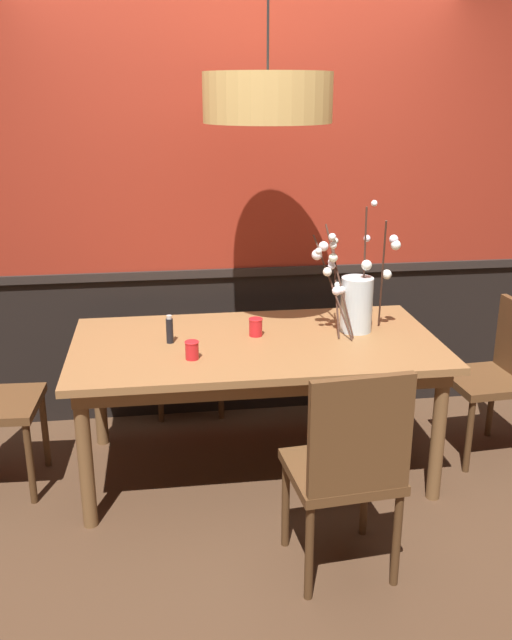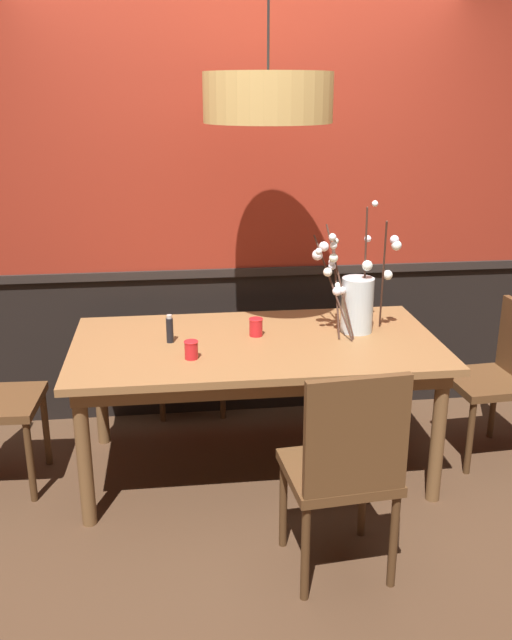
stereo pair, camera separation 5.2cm
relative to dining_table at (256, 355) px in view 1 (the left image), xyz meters
The scene contains 11 objects.
ground_plane 0.67m from the dining_table, ahead, with size 24.00×24.00×0.00m, color #4C3321.
back_wall 1.02m from the dining_table, 90.00° to the left, with size 4.56×0.14×2.63m.
dining_table is the anchor object (origin of this frame).
chair_head_east_end 1.37m from the dining_table, ahead, with size 0.42×0.44×0.88m.
chair_near_side_right 0.97m from the dining_table, 74.81° to the right, with size 0.47×0.46×0.97m.
chair_far_side_left 0.96m from the dining_table, 109.67° to the left, with size 0.45×0.42×0.96m.
vase_with_blossoms 0.61m from the dining_table, ahead, with size 0.46×0.25×0.71m.
candle_holder_nearer_center 0.15m from the dining_table, 83.27° to the left, with size 0.08×0.08×0.10m.
candle_holder_nearer_edge 0.42m from the dining_table, 149.15° to the right, with size 0.07×0.07×0.09m.
condiment_bottle 0.47m from the dining_table, behind, with size 0.04×0.04×0.15m.
pendant_lamp 1.29m from the dining_table, 54.98° to the left, with size 0.62×0.62×0.80m.
Camera 1 is at (-0.46, -3.32, 1.99)m, focal length 38.70 mm.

